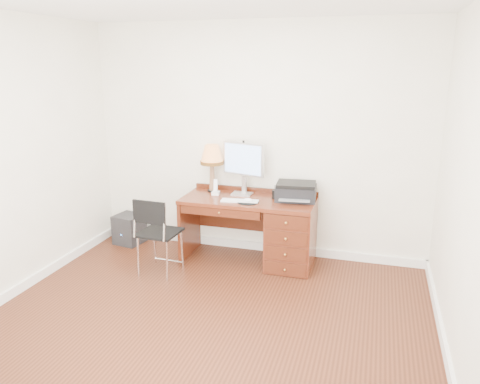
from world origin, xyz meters
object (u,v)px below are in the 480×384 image
(printer, at_px, (296,191))
(desk, at_px, (276,229))
(monitor, at_px, (243,162))
(equipment_box, at_px, (129,229))
(chair, at_px, (156,229))
(leg_lamp, at_px, (212,158))
(phone, at_px, (216,190))

(printer, bearing_deg, desk, -156.01)
(desk, relative_size, monitor, 2.48)
(desk, relative_size, equipment_box, 4.04)
(monitor, xyz_separation_m, printer, (0.64, -0.06, -0.28))
(printer, height_order, chair, printer)
(chair, bearing_deg, printer, 32.15)
(monitor, distance_m, equipment_box, 1.76)
(desk, distance_m, chair, 1.33)
(desk, xyz_separation_m, printer, (0.20, 0.11, 0.43))
(monitor, relative_size, equipment_box, 1.63)
(leg_lamp, distance_m, chair, 1.09)
(desk, height_order, printer, printer)
(leg_lamp, distance_m, equipment_box, 1.48)
(printer, relative_size, phone, 2.59)
(equipment_box, bearing_deg, leg_lamp, 13.08)
(leg_lamp, height_order, phone, leg_lamp)
(leg_lamp, bearing_deg, printer, -3.29)
(desk, xyz_separation_m, leg_lamp, (-0.82, 0.17, 0.75))
(monitor, bearing_deg, printer, 10.76)
(monitor, height_order, chair, monitor)
(desk, xyz_separation_m, chair, (-1.16, -0.65, 0.11))
(leg_lamp, height_order, chair, leg_lamp)
(printer, distance_m, phone, 0.93)
(printer, bearing_deg, phone, 178.37)
(chair, bearing_deg, desk, 32.09)
(printer, relative_size, leg_lamp, 0.85)
(leg_lamp, relative_size, chair, 0.65)
(phone, bearing_deg, leg_lamp, 118.55)
(phone, xyz_separation_m, chair, (-0.43, -0.69, -0.28))
(monitor, height_order, phone, monitor)
(printer, xyz_separation_m, equipment_box, (-2.12, -0.01, -0.66))
(phone, bearing_deg, printer, -2.67)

